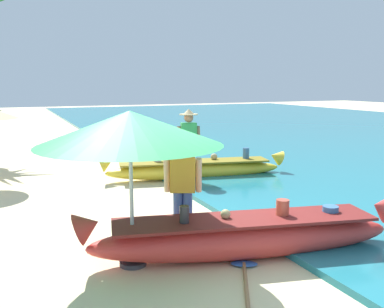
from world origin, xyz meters
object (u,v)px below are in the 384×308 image
boat_red_foreground (245,236)px  paddle (246,284)px  patio_umbrella_large (130,129)px  person_tourist_customer (183,186)px  boat_yellow_midground (195,169)px  person_vendor_hatted (189,141)px

boat_red_foreground → paddle: 0.93m
paddle → boat_red_foreground: bearing=60.9°
patio_umbrella_large → boat_red_foreground: bearing=-13.4°
person_tourist_customer → boat_yellow_midground: bearing=64.1°
person_tourist_customer → patio_umbrella_large: patio_umbrella_large is taller
patio_umbrella_large → paddle: 2.39m
boat_red_foreground → boat_yellow_midground: size_ratio=0.98×
boat_yellow_midground → person_vendor_hatted: (-0.34, -0.41, 0.79)m
boat_red_foreground → paddle: size_ratio=2.67×
person_vendor_hatted → boat_red_foreground: bearing=-103.1°
person_tourist_customer → person_vendor_hatted: bearing=65.8°
boat_red_foreground → patio_umbrella_large: bearing=166.6°
paddle → patio_umbrella_large: bearing=133.6°
person_vendor_hatted → person_tourist_customer: (-1.68, -3.74, -0.11)m
patio_umbrella_large → paddle: size_ratio=1.39×
boat_yellow_midground → person_vendor_hatted: 0.95m
person_tourist_customer → paddle: person_tourist_customer is taller
person_tourist_customer → patio_umbrella_large: 1.28m
boat_yellow_midground → person_vendor_hatted: bearing=-129.1°
boat_yellow_midground → patio_umbrella_large: bearing=-122.7°
person_vendor_hatted → paddle: 5.49m
boat_red_foreground → paddle: (-0.43, -0.77, -0.28)m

